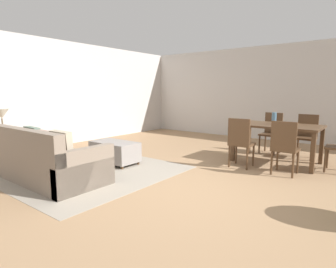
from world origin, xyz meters
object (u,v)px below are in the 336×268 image
(dining_chair_far_right, at_px, (306,133))
(vase_centerpiece, at_px, (274,118))
(ottoman_table, at_px, (115,151))
(dining_chair_near_left, at_px, (240,140))
(dining_chair_near_right, at_px, (285,145))
(side_table, at_px, (4,143))
(dining_chair_far_left, at_px, (272,130))
(dining_table, at_px, (277,129))
(table_lamp, at_px, (2,115))
(couch, at_px, (44,161))

(dining_chair_far_right, distance_m, vase_centerpiece, 1.01)
(ottoman_table, height_order, dining_chair_near_left, dining_chair_near_left)
(dining_chair_near_left, bearing_deg, dining_chair_near_right, -0.32)
(side_table, distance_m, dining_chair_near_left, 4.44)
(side_table, relative_size, dining_chair_far_left, 0.60)
(ottoman_table, height_order, dining_table, dining_table)
(ottoman_table, xyz_separation_m, dining_chair_near_left, (2.06, 1.21, 0.28))
(dining_chair_far_left, bearing_deg, side_table, -130.55)
(dining_table, height_order, dining_chair_near_right, dining_chair_near_right)
(dining_table, distance_m, dining_chair_near_right, 0.90)
(dining_table, bearing_deg, dining_chair_near_right, -65.65)
(ottoman_table, relative_size, dining_chair_far_right, 1.04)
(side_table, bearing_deg, dining_chair_near_left, 35.82)
(side_table, xyz_separation_m, vase_centerpiece, (3.94, 3.37, 0.44))
(table_lamp, xyz_separation_m, dining_chair_near_right, (4.37, 2.59, -0.45))
(side_table, height_order, dining_chair_near_left, dining_chair_near_left)
(dining_chair_far_left, bearing_deg, vase_centerpiece, -70.99)
(ottoman_table, xyz_separation_m, side_table, (-1.53, -1.39, 0.20))
(dining_table, relative_size, dining_chair_near_left, 1.72)
(couch, bearing_deg, dining_chair_far_right, 54.39)
(side_table, bearing_deg, dining_chair_far_left, 49.45)
(dining_chair_far_left, bearing_deg, dining_table, -66.58)
(side_table, relative_size, dining_chair_near_left, 0.60)
(side_table, relative_size, dining_chair_near_right, 0.60)
(couch, distance_m, dining_chair_far_right, 5.14)
(couch, bearing_deg, ottoman_table, 83.62)
(couch, distance_m, vase_centerpiece, 4.25)
(dining_chair_near_left, bearing_deg, ottoman_table, -149.60)
(side_table, height_order, dining_chair_near_right, dining_chair_near_right)
(dining_chair_near_right, distance_m, dining_chair_far_left, 1.82)
(ottoman_table, height_order, dining_chair_far_left, dining_chair_far_left)
(ottoman_table, height_order, vase_centerpiece, vase_centerpiece)
(dining_chair_far_left, bearing_deg, ottoman_table, -126.30)
(dining_table, bearing_deg, ottoman_table, -140.86)
(side_table, relative_size, dining_chair_far_right, 0.60)
(dining_chair_near_left, bearing_deg, table_lamp, -144.18)
(ottoman_table, distance_m, dining_chair_near_left, 2.41)
(dining_chair_near_left, height_order, dining_chair_far_left, same)
(couch, distance_m, dining_table, 4.29)
(ottoman_table, distance_m, dining_chair_near_right, 3.10)
(dining_chair_near_left, bearing_deg, vase_centerpiece, 66.01)
(dining_chair_near_left, distance_m, dining_chair_far_left, 1.66)
(dining_chair_near_left, relative_size, vase_centerpiece, 3.90)
(side_table, height_order, vase_centerpiece, vase_centerpiece)
(dining_chair_far_left, bearing_deg, dining_chair_far_right, -3.39)
(couch, bearing_deg, table_lamp, -178.70)
(couch, relative_size, dining_chair_far_right, 2.34)
(dining_chair_near_right, bearing_deg, dining_chair_far_left, 113.88)
(side_table, height_order, dining_table, dining_table)
(dining_chair_near_left, bearing_deg, dining_chair_far_right, 64.28)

